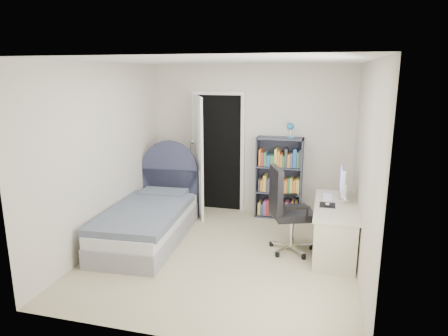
% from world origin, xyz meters
% --- Properties ---
extents(room_shell, '(3.50, 3.70, 2.60)m').
position_xyz_m(room_shell, '(0.00, 0.00, 1.25)').
color(room_shell, tan).
rests_on(room_shell, ground).
extents(door, '(0.92, 0.76, 2.06)m').
position_xyz_m(door, '(-0.70, 1.54, 1.03)').
color(door, black).
rests_on(door, ground).
extents(bed, '(1.11, 2.15, 1.29)m').
position_xyz_m(bed, '(-1.17, 0.26, 0.29)').
color(bed, gray).
rests_on(bed, ground).
extents(nightstand, '(0.36, 0.36, 0.54)m').
position_xyz_m(nightstand, '(-1.46, 1.54, 0.35)').
color(nightstand, '#D8C485').
rests_on(nightstand, ground).
extents(floor_lamp, '(0.18, 0.18, 1.25)m').
position_xyz_m(floor_lamp, '(-1.00, 1.64, 0.51)').
color(floor_lamp, silver).
rests_on(floor_lamp, ground).
extents(bookcase, '(0.75, 0.32, 1.59)m').
position_xyz_m(bookcase, '(0.54, 1.64, 0.62)').
color(bookcase, '#3D4153').
rests_on(bookcase, ground).
extents(desk, '(0.55, 1.38, 1.13)m').
position_xyz_m(desk, '(1.43, 0.45, 0.37)').
color(desk, beige).
rests_on(desk, ground).
extents(office_chair, '(0.67, 0.68, 1.17)m').
position_xyz_m(office_chair, '(0.78, 0.31, 0.64)').
color(office_chair, silver).
rests_on(office_chair, ground).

